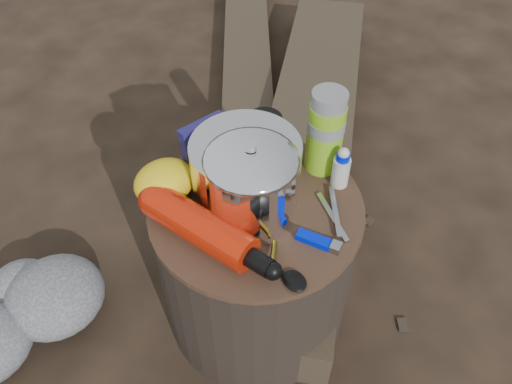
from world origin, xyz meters
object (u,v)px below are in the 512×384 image
camping_pot (251,183)px  fuel_bottle (201,227)px  stump (256,263)px  travel_mug (264,138)px  log_main (310,136)px  thermos (325,132)px

camping_pot → fuel_bottle: camping_pot is taller
stump → camping_pot: (-0.02, -0.01, 0.31)m
stump → travel_mug: travel_mug is taller
log_main → travel_mug: size_ratio=14.97×
stump → fuel_bottle: 0.29m
travel_mug → log_main: bearing=37.7°
log_main → thermos: size_ratio=8.41×
thermos → fuel_bottle: bearing=-173.6°
log_main → fuel_bottle: bearing=-101.9°
camping_pot → travel_mug: size_ratio=1.64×
stump → thermos: size_ratio=2.31×
fuel_bottle → travel_mug: bearing=8.7°
camping_pot → fuel_bottle: bearing=-178.4°
fuel_bottle → travel_mug: travel_mug is taller
log_main → thermos: thermos is taller
camping_pot → thermos: (0.22, 0.03, 0.01)m
log_main → thermos: bearing=-83.6°
stump → fuel_bottle: fuel_bottle is taller
log_main → camping_pot: bearing=-96.3°
stump → thermos: bearing=6.8°
thermos → travel_mug: size_ratio=1.78×
fuel_bottle → thermos: thermos is taller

